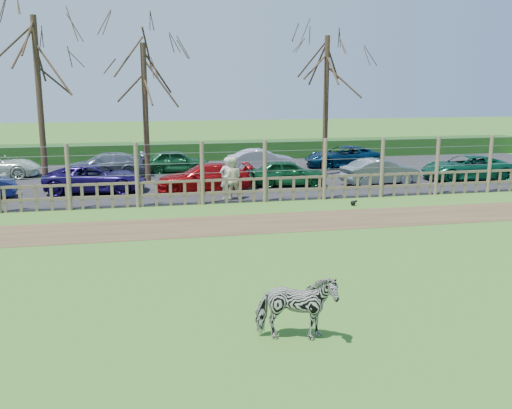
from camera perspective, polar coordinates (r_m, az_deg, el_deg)
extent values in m
plane|color=#5C9F35|center=(14.89, -1.82, -6.27)|extent=(120.00, 120.00, 0.00)
cube|color=brown|center=(19.17, -4.15, -2.11)|extent=(34.00, 2.80, 0.01)
cube|color=#232326|center=(28.91, -6.79, 2.67)|extent=(44.00, 13.00, 0.04)
cube|color=#1E4716|center=(35.75, -7.81, 5.28)|extent=(46.00, 2.00, 1.10)
cube|color=brown|center=(22.47, -5.36, 1.13)|extent=(30.00, 0.06, 0.10)
cube|color=brown|center=(22.38, -5.38, 2.39)|extent=(30.00, 0.06, 0.10)
cylinder|color=brown|center=(22.35, -18.25, 2.60)|extent=(0.16, 0.16, 2.50)
cylinder|color=brown|center=(22.20, -11.83, 2.89)|extent=(0.16, 0.16, 2.50)
cylinder|color=brown|center=(22.33, -5.40, 3.15)|extent=(0.16, 0.16, 2.50)
cylinder|color=brown|center=(22.73, 0.89, 3.36)|extent=(0.16, 0.16, 2.50)
cylinder|color=brown|center=(23.40, 6.88, 3.52)|extent=(0.16, 0.16, 2.50)
cylinder|color=brown|center=(24.31, 12.49, 3.64)|extent=(0.16, 0.16, 2.50)
cylinder|color=brown|center=(25.43, 17.65, 3.71)|extent=(0.16, 0.16, 2.50)
cylinder|color=brown|center=(26.74, 22.34, 3.76)|extent=(0.16, 0.16, 2.50)
cylinder|color=gray|center=(22.33, -5.40, 3.15)|extent=(30.00, 0.02, 0.02)
cylinder|color=gray|center=(22.27, -5.42, 4.16)|extent=(30.00, 0.02, 0.02)
cylinder|color=gray|center=(22.22, -5.44, 5.18)|extent=(30.00, 0.02, 0.02)
cylinder|color=gray|center=(22.18, -5.45, 6.08)|extent=(30.00, 0.02, 0.02)
cylinder|color=#3D2B1E|center=(26.76, -20.79, 9.27)|extent=(0.26, 0.26, 7.50)
cylinder|color=#3D2B1E|center=(27.47, -10.98, 8.83)|extent=(0.26, 0.26, 6.50)
cylinder|color=#3D2B1E|center=(29.50, 6.99, 9.65)|extent=(0.26, 0.26, 7.00)
imported|color=gray|center=(10.65, 4.01, -10.28)|extent=(1.62, 1.00, 1.27)
imported|color=#B7B8B4|center=(23.18, -2.90, 2.64)|extent=(0.71, 0.56, 1.72)
imported|color=#EDECBB|center=(23.17, -2.44, 2.64)|extent=(0.93, 0.77, 1.72)
sphere|color=black|center=(22.56, 9.68, 0.14)|extent=(0.20, 0.20, 0.20)
sphere|color=black|center=(22.58, 9.96, 0.33)|extent=(0.10, 0.10, 0.10)
imported|color=#190D4F|center=(25.72, -15.75, 2.54)|extent=(4.50, 2.41, 1.20)
imported|color=#950A0D|center=(25.04, -5.21, 2.70)|extent=(4.22, 1.89, 1.20)
imported|color=#0E4A23|center=(26.33, 3.16, 3.19)|extent=(3.65, 1.76, 1.20)
imported|color=slate|center=(27.20, 12.32, 3.21)|extent=(3.77, 1.72, 1.20)
imported|color=#0D5739|center=(29.81, 20.27, 3.49)|extent=(4.41, 2.21, 1.20)
imported|color=slate|center=(29.86, -14.90, 3.85)|extent=(4.16, 1.74, 1.20)
imported|color=#155028|center=(30.50, -7.97, 4.30)|extent=(3.55, 1.49, 1.20)
imported|color=silver|center=(30.54, 0.61, 4.43)|extent=(3.65, 1.29, 1.20)
imported|color=#06223F|center=(32.49, 8.71, 4.75)|extent=(4.38, 2.13, 1.20)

